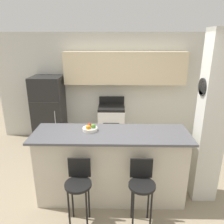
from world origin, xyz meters
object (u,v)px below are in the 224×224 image
Objects in this scene: refrigerator at (49,110)px; stove_range at (111,124)px; bar_stool_right at (142,185)px; bar_stool_left at (79,184)px; fruit_bowl at (90,128)px.

refrigerator is 1.50× the size of stove_range.
refrigerator is 3.13m from bar_stool_right.
stove_range is (1.47, 0.03, -0.34)m from refrigerator.
bar_stool_left is 0.82m from bar_stool_right.
fruit_bowl is (-0.72, 0.61, 0.53)m from bar_stool_right.
bar_stool_right is (0.82, 0.00, 0.00)m from bar_stool_left.
bar_stool_right is at bearing -40.32° from fruit_bowl.
fruit_bowl is (0.10, 0.61, 0.53)m from bar_stool_left.
stove_range is 1.15× the size of bar_stool_right.
bar_stool_left is at bearing 180.00° from bar_stool_right.
stove_range reaches higher than bar_stool_left.
fruit_bowl reaches higher than stove_range.
refrigerator is 2.23m from fruit_bowl.
stove_range is at bearing 1.08° from refrigerator.
refrigerator is 1.72× the size of bar_stool_right.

